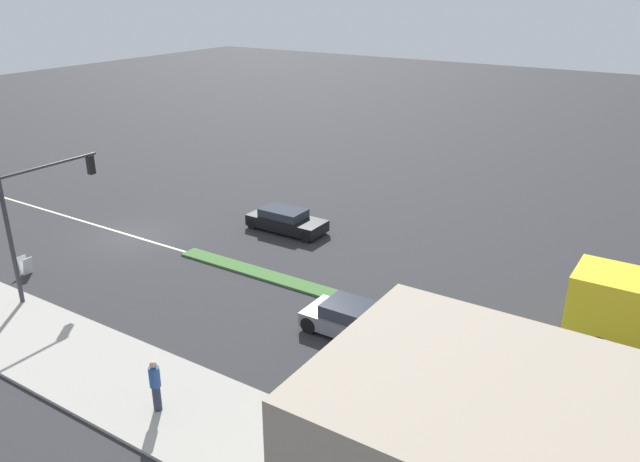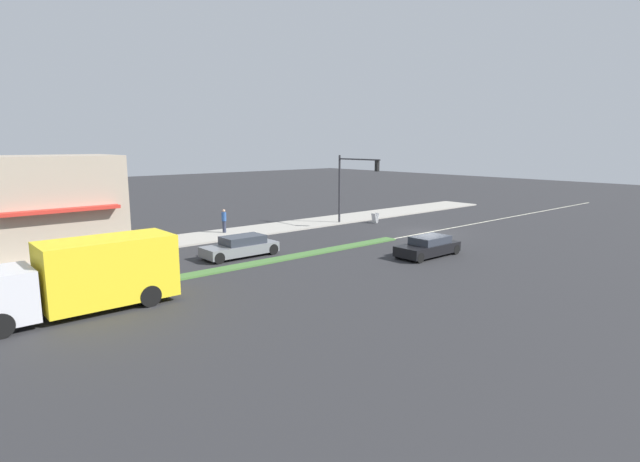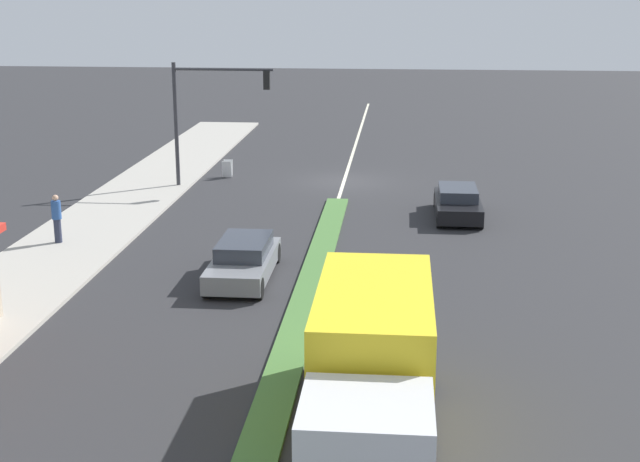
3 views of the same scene
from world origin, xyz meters
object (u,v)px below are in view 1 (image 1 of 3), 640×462
(warning_aframe_sign, at_px, (26,265))
(suv_black, at_px, (286,220))
(traffic_signal_main, at_px, (38,206))
(pedestrian, at_px, (155,385))
(suv_grey, at_px, (360,323))

(warning_aframe_sign, bearing_deg, suv_black, 147.39)
(traffic_signal_main, relative_size, pedestrian, 3.21)
(suv_grey, bearing_deg, pedestrian, -23.00)
(warning_aframe_sign, height_order, suv_grey, suv_grey)
(pedestrian, relative_size, suv_grey, 0.38)
(pedestrian, distance_m, warning_aframe_sign, 12.93)
(suv_grey, bearing_deg, warning_aframe_sign, -77.14)
(traffic_signal_main, relative_size, suv_grey, 1.23)
(warning_aframe_sign, relative_size, suv_grey, 0.18)
(suv_grey, bearing_deg, suv_black, -129.99)
(warning_aframe_sign, xyz_separation_m, suv_black, (-10.73, 6.86, 0.15))
(traffic_signal_main, bearing_deg, warning_aframe_sign, -99.22)
(suv_grey, distance_m, suv_black, 11.20)
(traffic_signal_main, bearing_deg, pedestrian, 71.39)
(warning_aframe_sign, relative_size, suv_black, 0.20)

